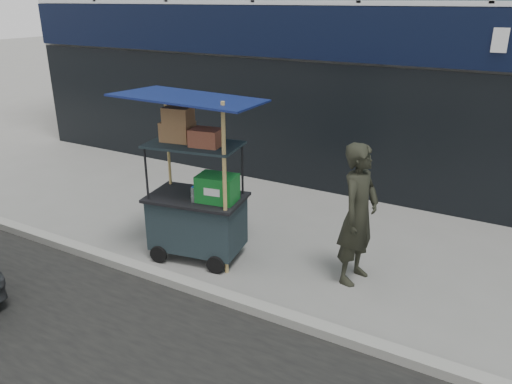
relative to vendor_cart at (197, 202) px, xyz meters
The scene contains 4 objects.
ground 1.45m from the vendor_cart, 30.96° to the right, with size 80.00×80.00×0.00m, color slate.
curb 1.51m from the vendor_cart, 38.55° to the right, with size 80.00×0.18×0.12m, color gray.
vendor_cart is the anchor object (origin of this frame).
vendor_man 2.20m from the vendor_cart, 13.03° to the left, with size 0.68×0.44×1.86m, color black.
Camera 1 is at (2.85, -4.54, 3.48)m, focal length 35.00 mm.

